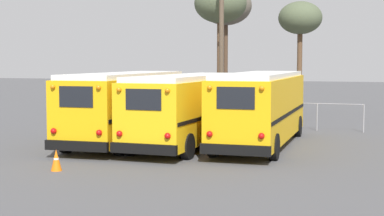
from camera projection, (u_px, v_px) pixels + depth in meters
ground_plane at (191, 145)px, 25.18m from camera, size 160.00×160.00×0.00m
school_bus_0 at (127, 105)px, 25.69m from camera, size 2.78×9.69×3.06m
school_bus_1 at (190, 107)px, 24.92m from camera, size 2.83×9.81×2.99m
school_bus_2 at (261, 106)px, 24.72m from camera, size 2.66×9.78×3.08m
utility_pole at (221, 47)px, 33.93m from camera, size 1.80×0.27×8.36m
bare_tree_0 at (300, 20)px, 38.44m from camera, size 2.86×2.86×7.46m
bare_tree_1 at (220, 6)px, 36.59m from camera, size 3.27×3.27×8.37m
bare_tree_2 at (226, 7)px, 44.76m from camera, size 3.92×3.92×9.23m
fence_line at (230, 110)px, 31.46m from camera, size 13.84×0.06×1.42m
traffic_cone at (56, 160)px, 19.15m from camera, size 0.36×0.36×0.71m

